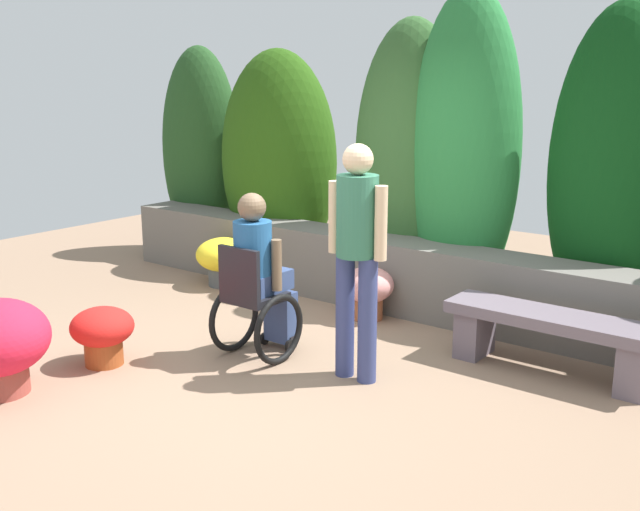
{
  "coord_description": "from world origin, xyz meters",
  "views": [
    {
      "loc": [
        3.52,
        -4.08,
        2.21
      ],
      "look_at": [
        0.1,
        0.37,
        0.85
      ],
      "focal_mm": 42.16,
      "sensor_mm": 36.0,
      "label": 1
    }
  ],
  "objects_px": {
    "person_standing_companion": "(357,246)",
    "flower_pot_small_foreground": "(102,332)",
    "stone_bench": "(551,333)",
    "person_in_wheelchair": "(258,281)",
    "flower_pot_terracotta_by_wall": "(368,289)",
    "flower_pot_purple_near": "(224,258)"
  },
  "relations": [
    {
      "from": "person_standing_companion",
      "to": "flower_pot_small_foreground",
      "type": "height_order",
      "value": "person_standing_companion"
    },
    {
      "from": "stone_bench",
      "to": "person_in_wheelchair",
      "type": "distance_m",
      "value": 2.28
    },
    {
      "from": "person_standing_companion",
      "to": "flower_pot_terracotta_by_wall",
      "type": "bearing_deg",
      "value": 107.7
    },
    {
      "from": "flower_pot_purple_near",
      "to": "stone_bench",
      "type": "bearing_deg",
      "value": -3.76
    },
    {
      "from": "person_in_wheelchair",
      "to": "flower_pot_small_foreground",
      "type": "bearing_deg",
      "value": -144.64
    },
    {
      "from": "person_standing_companion",
      "to": "stone_bench",
      "type": "bearing_deg",
      "value": 28.89
    },
    {
      "from": "flower_pot_purple_near",
      "to": "person_standing_companion",
      "type": "bearing_deg",
      "value": -25.42
    },
    {
      "from": "flower_pot_purple_near",
      "to": "flower_pot_small_foreground",
      "type": "xyz_separation_m",
      "value": [
        0.86,
        -2.2,
        -0.03
      ]
    },
    {
      "from": "person_standing_companion",
      "to": "flower_pot_terracotta_by_wall",
      "type": "distance_m",
      "value": 1.58
    },
    {
      "from": "person_in_wheelchair",
      "to": "flower_pot_terracotta_by_wall",
      "type": "height_order",
      "value": "person_in_wheelchair"
    },
    {
      "from": "person_standing_companion",
      "to": "flower_pot_terracotta_by_wall",
      "type": "height_order",
      "value": "person_standing_companion"
    },
    {
      "from": "stone_bench",
      "to": "flower_pot_small_foreground",
      "type": "relative_size",
      "value": 3.28
    },
    {
      "from": "person_standing_companion",
      "to": "flower_pot_small_foreground",
      "type": "relative_size",
      "value": 3.55
    },
    {
      "from": "flower_pot_terracotta_by_wall",
      "to": "flower_pot_small_foreground",
      "type": "distance_m",
      "value": 2.41
    },
    {
      "from": "person_in_wheelchair",
      "to": "person_standing_companion",
      "type": "bearing_deg",
      "value": -5.27
    },
    {
      "from": "flower_pot_purple_near",
      "to": "flower_pot_small_foreground",
      "type": "relative_size",
      "value": 1.21
    },
    {
      "from": "person_in_wheelchair",
      "to": "person_standing_companion",
      "type": "height_order",
      "value": "person_standing_companion"
    },
    {
      "from": "stone_bench",
      "to": "person_standing_companion",
      "type": "bearing_deg",
      "value": -143.23
    },
    {
      "from": "person_standing_companion",
      "to": "flower_pot_purple_near",
      "type": "bearing_deg",
      "value": 142.01
    },
    {
      "from": "stone_bench",
      "to": "flower_pot_terracotta_by_wall",
      "type": "xyz_separation_m",
      "value": [
        -1.81,
        0.23,
        -0.03
      ]
    },
    {
      "from": "stone_bench",
      "to": "flower_pot_small_foreground",
      "type": "distance_m",
      "value": 3.43
    },
    {
      "from": "person_standing_companion",
      "to": "flower_pot_terracotta_by_wall",
      "type": "relative_size",
      "value": 3.54
    }
  ]
}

